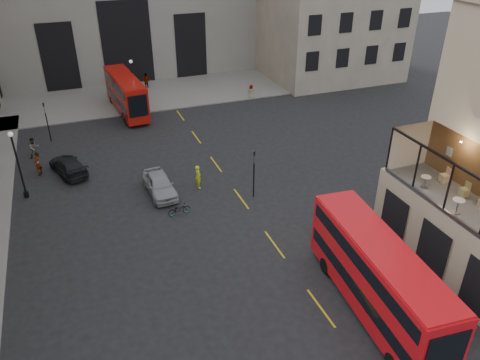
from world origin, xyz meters
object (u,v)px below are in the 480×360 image
object	(u,v)px
traffic_light_far	(46,117)
bicycle	(179,209)
bus_near	(377,274)
pedestrian_a	(34,148)
bus_far	(126,92)
cafe_chair_d	(445,178)
street_lamp_b	(134,87)
cyclist	(198,177)
car_a	(160,184)
pedestrian_b	(125,114)
cafe_table_far	(425,180)
car_c	(68,166)
pedestrian_c	(146,81)
car_b	(140,112)
pedestrian_e	(38,164)
street_lamp_a	(20,169)
traffic_light_near	(254,168)
pedestrian_d	(251,92)
cafe_table_mid	(458,204)
cafe_chair_c	(464,192)

from	to	relation	value
traffic_light_far	bicycle	size ratio (longest dim) A/B	2.39
bus_near	pedestrian_a	world-z (taller)	bus_near
bus_far	cafe_chair_d	distance (m)	33.78
street_lamp_b	cyclist	distance (m)	19.30
car_a	cafe_chair_d	bearing A→B (deg)	-42.76
traffic_light_far	pedestrian_b	bearing A→B (deg)	17.85
pedestrian_b	street_lamp_b	bearing A→B (deg)	26.27
cyclist	cafe_table_far	world-z (taller)	cafe_table_far
car_c	cyclist	world-z (taller)	cyclist
bus_near	cyclist	xyz separation A→B (m)	(-4.98, 15.82, -1.46)
pedestrian_b	pedestrian_c	bearing A→B (deg)	28.10
car_b	pedestrian_a	distance (m)	11.70
bus_near	car_b	bearing A→B (deg)	101.77
traffic_light_far	car_a	bearing A→B (deg)	-60.03
car_b	street_lamp_b	bearing A→B (deg)	93.77
cyclist	cafe_table_far	distance (m)	16.61
pedestrian_e	cyclist	bearing A→B (deg)	82.61
traffic_light_far	bicycle	xyz separation A→B (m)	(8.17, -16.39, -2.01)
car_a	cafe_chair_d	distance (m)	19.73
cyclist	car_c	bearing A→B (deg)	54.04
traffic_light_far	street_lamp_a	xyz separation A→B (m)	(-2.00, -10.00, -0.03)
car_a	car_b	bearing A→B (deg)	82.10
street_lamp_b	bus_far	xyz separation A→B (m)	(-1.02, -0.99, -0.17)
bicycle	pedestrian_a	bearing A→B (deg)	30.99
car_a	pedestrian_e	xyz separation A→B (m)	(-8.56, 6.48, 0.20)
traffic_light_near	pedestrian_d	size ratio (longest dim) A/B	2.33
pedestrian_c	pedestrian_d	xyz separation A→B (m)	(10.62, -7.71, -0.16)
car_b	pedestrian_d	bearing A→B (deg)	12.54
car_c	pedestrian_d	xyz separation A→B (m)	(20.76, 11.49, 0.12)
cafe_table_mid	cafe_chair_c	bearing A→B (deg)	36.33
bus_near	car_b	xyz separation A→B (m)	(-6.58, 31.56, -1.68)
pedestrian_a	cafe_chair_d	bearing A→B (deg)	-64.27
street_lamp_b	bus_near	distance (m)	35.60
traffic_light_near	traffic_light_far	distance (m)	21.26
car_b	bicycle	xyz separation A→B (m)	(-0.76, -18.95, -0.30)
bus_near	bus_far	xyz separation A→B (m)	(-7.52, 34.01, -0.17)
car_b	car_c	xyz separation A→B (m)	(-7.67, -9.77, -0.02)
pedestrian_c	car_b	bearing A→B (deg)	50.32
bus_near	pedestrian_b	world-z (taller)	bus_near
pedestrian_e	street_lamp_a	bearing A→B (deg)	6.36
pedestrian_e	bus_near	bearing A→B (deg)	58.75
pedestrian_e	cafe_chair_d	distance (m)	30.28
pedestrian_a	pedestrian_b	xyz separation A→B (m)	(8.65, 5.43, -0.08)
car_c	pedestrian_e	distance (m)	2.38
car_c	cafe_chair_c	distance (m)	29.23
traffic_light_far	pedestrian_c	size ratio (longest dim) A/B	1.94
pedestrian_b	pedestrian_e	bearing A→B (deg)	-172.02
bus_near	car_c	distance (m)	26.09
traffic_light_far	cyclist	distance (m)	16.93
cafe_table_far	bus_far	bearing A→B (deg)	112.72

